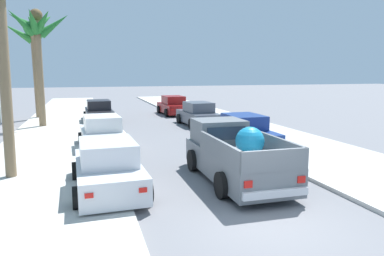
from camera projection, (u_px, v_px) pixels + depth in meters
ground_plane at (266, 222)px, 8.40m from camera, size 160.00×160.00×0.00m
sidewalk_left at (57, 140)px, 18.21m from camera, size 4.97×60.00×0.12m
sidewalk_right at (250, 130)px, 21.27m from camera, size 4.97×60.00×0.12m
curb_left at (79, 139)px, 18.52m from camera, size 0.16×60.00×0.10m
curb_right at (233, 131)px, 20.97m from camera, size 0.16×60.00×0.10m
pickup_truck at (234, 155)px, 11.67m from camera, size 2.26×5.23×1.87m
car_left_near at (99, 112)px, 25.16m from camera, size 2.09×4.29×1.54m
car_right_near at (198, 115)px, 23.55m from camera, size 2.15×4.31×1.54m
car_left_mid at (103, 134)px, 16.19m from camera, size 2.19×4.33×1.54m
car_right_mid at (108, 168)px, 10.47m from camera, size 2.13×4.30×1.54m
car_left_far at (244, 132)px, 16.61m from camera, size 2.04×4.27×1.54m
car_right_far at (173, 106)px, 29.57m from camera, size 2.13×4.31×1.54m
palm_tree_left_fore at (33, 42)px, 26.00m from camera, size 3.58×3.30×7.05m
palm_tree_right_mid at (37, 32)px, 21.72m from camera, size 3.85×3.46×7.26m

